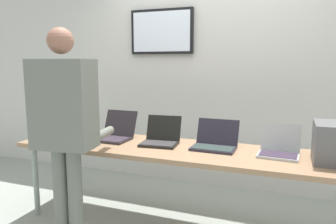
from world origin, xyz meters
TOP-DOWN VIEW (x-y plane):
  - back_wall at (-0.01, 1.13)m, footprint 8.00×0.11m
  - workbench at (0.00, 0.00)m, footprint 2.95×0.70m
  - laptop_station_0 at (-1.21, 0.10)m, footprint 0.34×0.34m
  - laptop_station_1 at (-0.71, 0.10)m, footprint 0.34×0.37m
  - laptop_station_2 at (-0.22, 0.08)m, footprint 0.35×0.35m
  - laptop_station_3 at (0.26, 0.11)m, footprint 0.37×0.32m
  - laptop_station_4 at (0.79, 0.08)m, footprint 0.32×0.29m
  - person at (-0.70, -0.62)m, footprint 0.49×0.63m
  - coffee_mug at (-0.89, -0.25)m, footprint 0.08×0.08m

SIDE VIEW (x-z plane):
  - workbench at x=0.00m, z-range 0.32..1.04m
  - coffee_mug at x=-0.89m, z-range 0.73..0.82m
  - laptop_station_3 at x=0.26m, z-range 0.67..0.90m
  - laptop_station_2 at x=-0.22m, z-range 0.66..0.90m
  - laptop_station_4 at x=0.79m, z-range 0.66..0.90m
  - laptop_station_0 at x=-1.21m, z-range 0.66..0.91m
  - laptop_station_1 at x=-0.71m, z-range 0.66..0.92m
  - person at x=-0.70m, z-range 0.18..1.88m
  - back_wall at x=-0.01m, z-range 0.01..2.56m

